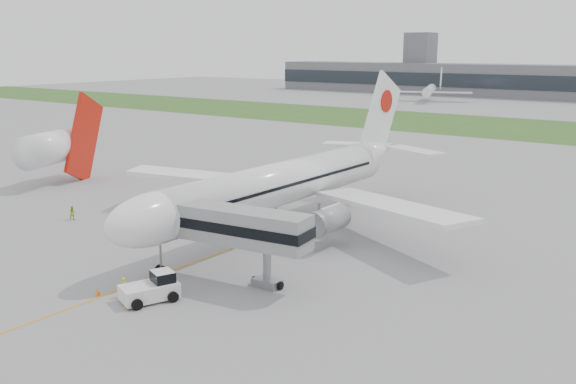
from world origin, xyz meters
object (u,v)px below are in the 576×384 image
Objects in this scene: airliner at (287,182)px; ground_crew_near at (124,287)px; neighbor_aircraft at (54,147)px; jet_bridge at (224,225)px; pushback_tug at (153,287)px.

airliner is 26.14m from ground_crew_near.
airliner is 44.28m from neighbor_aircraft.
jet_bridge is at bearing -127.95° from ground_crew_near.
ground_crew_near is (-4.36, -8.01, -4.45)m from jet_bridge.
pushback_tug is 2.95× the size of ground_crew_near.
ground_crew_near is 52.30m from neighbor_aircraft.
airliner is 25.32m from pushback_tug.
pushback_tug is at bearing -80.47° from airliner.
ground_crew_near is 0.10× the size of neighbor_aircraft.
jet_bridge is 10.15m from ground_crew_near.
airliner is at bearing 121.35° from pushback_tug.
ground_crew_near is at bearing -86.18° from airliner.
jet_bridge reaches higher than ground_crew_near.
jet_bridge is 0.85× the size of neighbor_aircraft.
airliner is at bearing -19.94° from neighbor_aircraft.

